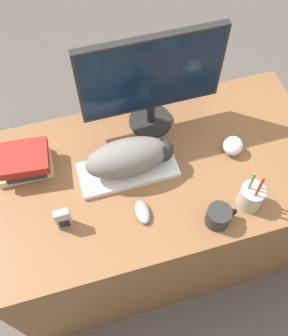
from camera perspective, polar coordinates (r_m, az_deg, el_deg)
The scene contains 11 objects.
ground_plane at distance 2.16m, azimuth 4.26°, elevation -19.01°, with size 12.00×12.00×0.00m, color #4C4742.
desk at distance 1.91m, azimuth 1.49°, elevation -6.11°, with size 1.39×0.74×0.76m.
keyboard at distance 1.56m, azimuth -2.34°, elevation -0.29°, with size 0.39×0.16×0.02m.
cat at distance 1.48m, azimuth -1.93°, elevation 1.62°, with size 0.34×0.14×0.16m.
monitor at distance 1.51m, azimuth 1.09°, elevation 12.85°, with size 0.56×0.18×0.46m.
computer_mouse at distance 1.47m, azimuth -0.25°, elevation -6.38°, with size 0.05×0.10×0.03m.
coffee_mug at distance 1.46m, azimuth 10.81°, elevation -6.88°, with size 0.12×0.09×0.08m.
pen_cup at distance 1.50m, azimuth 15.28°, elevation -3.97°, with size 0.09×0.09×0.22m.
baseball at distance 1.63m, azimuth 12.77°, elevation 3.18°, with size 0.08×0.08×0.08m.
phone at distance 1.44m, azimuth -11.63°, elevation -7.25°, with size 0.05×0.03×0.11m.
book_stack at distance 1.60m, azimuth -17.01°, elevation 0.83°, with size 0.22×0.17×0.10m.
Camera 1 is at (-0.27, -0.40, 2.10)m, focal length 42.00 mm.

